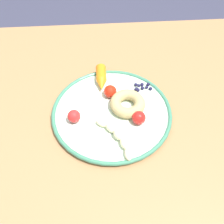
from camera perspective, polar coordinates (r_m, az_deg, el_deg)
name	(u,v)px	position (r m, az deg, el deg)	size (l,w,h in m)	color
ground_plane	(112,208)	(1.45, 0.03, -19.18)	(6.00, 6.00, 0.00)	#313245
dining_table	(112,136)	(0.88, 0.05, -5.04)	(1.00, 0.99, 0.72)	#946942
plate	(112,113)	(0.82, 0.00, -0.13)	(0.35, 0.35, 0.02)	silver
banana	(118,136)	(0.75, 1.15, -4.90)	(0.10, 0.14, 0.03)	beige
carrot_orange	(101,78)	(0.89, -2.21, 6.94)	(0.03, 0.10, 0.03)	orange
donut	(128,104)	(0.82, 3.20, 1.72)	(0.10, 0.10, 0.03)	tan
blueberry_pile	(142,87)	(0.88, 6.16, 5.14)	(0.06, 0.04, 0.02)	#191638
tomato_near	(111,91)	(0.85, -0.22, 4.27)	(0.04, 0.04, 0.04)	red
tomato_mid	(74,116)	(0.79, -7.81, -0.83)	(0.04, 0.04, 0.04)	red
tomato_far	(139,118)	(0.78, 5.52, -1.19)	(0.04, 0.04, 0.04)	red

